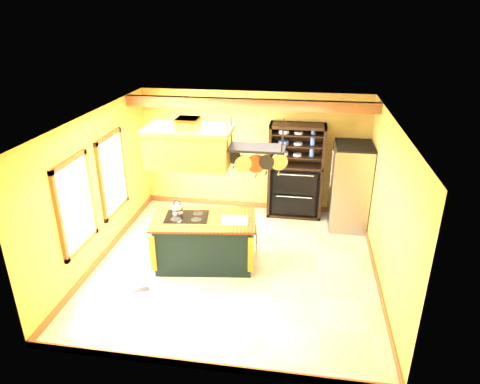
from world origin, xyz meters
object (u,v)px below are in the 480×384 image
(kitchen_island, at_px, (204,241))
(pot_rack, at_px, (256,154))
(range_hood, at_px, (189,145))
(hutch, at_px, (295,180))
(refrigerator, at_px, (349,188))

(kitchen_island, xyz_separation_m, pot_rack, (0.91, 0.01, 1.68))
(range_hood, relative_size, hutch, 0.68)
(kitchen_island, distance_m, pot_rack, 1.91)
(refrigerator, height_order, hutch, hutch)
(pot_rack, xyz_separation_m, refrigerator, (1.75, 1.92, -1.29))
(hutch, bearing_deg, range_hood, -126.74)
(kitchen_island, relative_size, refrigerator, 1.09)
(hutch, bearing_deg, refrigerator, -18.22)
(range_hood, xyz_separation_m, pot_rack, (1.10, 0.01, -0.09))
(kitchen_island, xyz_separation_m, refrigerator, (2.66, 1.93, 0.39))
(pot_rack, bearing_deg, refrigerator, 47.64)
(refrigerator, bearing_deg, pot_rack, -132.36)
(kitchen_island, bearing_deg, pot_rack, -7.03)
(refrigerator, bearing_deg, kitchen_island, -144.00)
(pot_rack, height_order, hutch, pot_rack)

